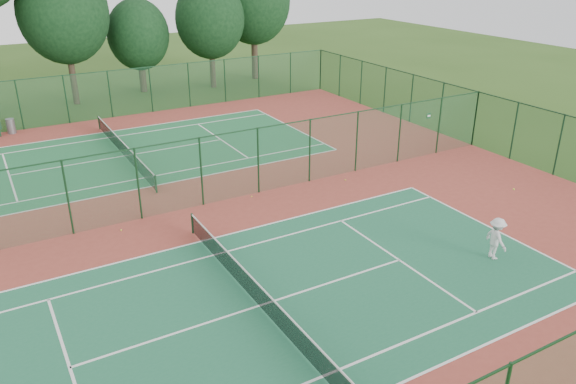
# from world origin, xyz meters

# --- Properties ---
(ground) EXTENTS (120.00, 120.00, 0.00)m
(ground) POSITION_xyz_m (0.00, 0.00, 0.00)
(ground) COLOR #2F5219
(ground) RESTS_ON ground
(red_pad) EXTENTS (40.00, 36.00, 0.01)m
(red_pad) POSITION_xyz_m (0.00, 0.00, 0.01)
(red_pad) COLOR brown
(red_pad) RESTS_ON ground
(court_near) EXTENTS (23.77, 10.97, 0.01)m
(court_near) POSITION_xyz_m (0.00, -9.00, 0.01)
(court_near) COLOR #206543
(court_near) RESTS_ON red_pad
(court_far) EXTENTS (23.77, 10.97, 0.01)m
(court_far) POSITION_xyz_m (0.00, 9.00, 0.01)
(court_far) COLOR #216A3B
(court_far) RESTS_ON red_pad
(fence_north) EXTENTS (40.00, 0.09, 3.50)m
(fence_north) POSITION_xyz_m (0.00, 18.00, 1.76)
(fence_north) COLOR #18482B
(fence_north) RESTS_ON ground
(fence_east) EXTENTS (0.09, 36.00, 3.50)m
(fence_east) POSITION_xyz_m (20.00, 0.00, 1.76)
(fence_east) COLOR #194D28
(fence_east) RESTS_ON ground
(fence_divider) EXTENTS (40.00, 0.09, 3.50)m
(fence_divider) POSITION_xyz_m (0.00, 0.00, 1.76)
(fence_divider) COLOR #184A2B
(fence_divider) RESTS_ON ground
(tennis_net_near) EXTENTS (0.10, 12.90, 0.97)m
(tennis_net_near) POSITION_xyz_m (0.00, -9.00, 0.54)
(tennis_net_near) COLOR #15391F
(tennis_net_near) RESTS_ON ground
(tennis_net_far) EXTENTS (0.10, 12.90, 0.97)m
(tennis_net_far) POSITION_xyz_m (0.00, 9.00, 0.54)
(tennis_net_far) COLOR #12331A
(tennis_net_far) RESTS_ON ground
(player_near) EXTENTS (0.85, 1.25, 1.78)m
(player_near) POSITION_xyz_m (9.85, -10.77, 0.91)
(player_near) COLOR silver
(player_near) RESTS_ON court_near
(trash_bin) EXTENTS (0.67, 0.67, 1.02)m
(trash_bin) POSITION_xyz_m (-5.43, 17.42, 0.52)
(trash_bin) COLOR slate
(trash_bin) RESTS_ON red_pad
(stray_ball_a) EXTENTS (0.07, 0.07, 0.07)m
(stray_ball_a) POSITION_xyz_m (4.01, -0.37, 0.04)
(stray_ball_a) COLOR yellow
(stray_ball_a) RESTS_ON red_pad
(stray_ball_b) EXTENTS (0.08, 0.08, 0.08)m
(stray_ball_b) POSITION_xyz_m (9.43, -0.93, 0.05)
(stray_ball_b) COLOR #B8CB2F
(stray_ball_b) RESTS_ON red_pad
(stray_ball_c) EXTENTS (0.07, 0.07, 0.07)m
(stray_ball_c) POSITION_xyz_m (-2.72, -0.79, 0.05)
(stray_ball_c) COLOR #D2F539
(stray_ball_c) RESTS_ON red_pad
(evergreen_row) EXTENTS (39.00, 5.00, 12.00)m
(evergreen_row) POSITION_xyz_m (0.50, 24.25, 0.00)
(evergreen_row) COLOR black
(evergreen_row) RESTS_ON ground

